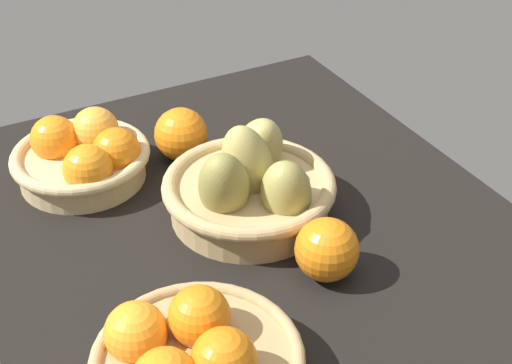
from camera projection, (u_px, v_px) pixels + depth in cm
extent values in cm
cube|color=black|center=(245.00, 227.00, 103.45)|extent=(84.00, 72.00, 3.00)
cylinder|color=tan|center=(249.00, 199.00, 102.24)|extent=(22.16, 22.16, 4.96)
torus|color=tan|center=(249.00, 185.00, 100.82)|extent=(24.30, 24.30, 2.14)
ellipsoid|color=olive|center=(224.00, 188.00, 96.49)|extent=(12.68, 11.51, 14.04)
ellipsoid|color=tan|center=(248.00, 166.00, 100.00)|extent=(9.43, 11.27, 13.93)
ellipsoid|color=#9E934C|center=(286.00, 194.00, 97.00)|extent=(10.92, 11.32, 11.92)
ellipsoid|color=tan|center=(258.00, 150.00, 105.28)|extent=(12.00, 6.96, 14.59)
torus|color=tan|center=(197.00, 358.00, 76.19)|extent=(22.78, 22.78, 1.51)
sphere|color=orange|center=(224.00, 361.00, 72.74)|extent=(6.88, 6.88, 6.88)
sphere|color=orange|center=(136.00, 333.00, 77.47)|extent=(6.88, 6.88, 6.88)
sphere|color=orange|center=(199.00, 316.00, 78.15)|extent=(6.88, 6.88, 6.88)
cylinder|color=tan|center=(82.00, 167.00, 109.76)|extent=(18.80, 18.80, 4.17)
torus|color=tan|center=(80.00, 155.00, 108.56)|extent=(20.73, 20.73, 1.93)
sphere|color=orange|center=(88.00, 169.00, 103.67)|extent=(7.17, 7.17, 7.17)
sphere|color=orange|center=(117.00, 151.00, 107.44)|extent=(7.17, 7.17, 7.17)
sphere|color=orange|center=(54.00, 139.00, 109.04)|extent=(7.17, 7.17, 7.17)
sphere|color=#F49E33|center=(96.00, 130.00, 110.40)|extent=(7.17, 7.17, 7.17)
sphere|color=orange|center=(181.00, 134.00, 113.38)|extent=(8.39, 8.39, 8.39)
sphere|color=orange|center=(327.00, 250.00, 90.80)|extent=(8.18, 8.18, 8.18)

